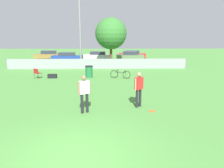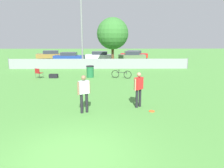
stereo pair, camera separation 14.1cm
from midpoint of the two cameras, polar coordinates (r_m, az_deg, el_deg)
ground_plane at (r=6.86m, az=-9.62°, el=-18.00°), size 120.00×120.00×0.00m
fence_backline at (r=24.05m, az=-3.32°, el=5.30°), size 19.68×0.07×1.21m
light_pole at (r=25.76m, az=-7.82°, el=16.22°), size 0.90×0.36×9.03m
tree_near_pole at (r=27.27m, az=0.32°, el=13.04°), size 3.85×3.85×5.77m
player_receiver_white at (r=9.96m, az=-6.96°, el=-1.81°), size 0.55×0.41×1.75m
player_defender_red at (r=10.78m, az=7.35°, el=-0.74°), size 0.48×0.48×1.75m
frisbee_disc at (r=10.52m, az=10.71°, el=-6.98°), size 0.28×0.28×0.03m
folding_chair_sideline at (r=19.36m, az=-18.45°, el=2.88°), size 0.61×0.62×0.85m
bicycle_sideline at (r=18.48m, az=2.69°, el=2.57°), size 1.67×0.61×0.71m
trash_bin at (r=18.96m, az=-5.52°, el=3.27°), size 0.66×0.66×1.01m
gear_bag_sideline at (r=19.28m, az=-14.81°, el=2.04°), size 0.73×0.40×0.35m
parked_car_tan at (r=35.96m, az=-15.51°, el=7.32°), size 4.65×2.43×1.34m
parked_car_blue at (r=32.33m, az=-11.03°, el=7.01°), size 4.29×1.76×1.28m
parked_car_white at (r=33.23m, az=-3.09°, el=7.39°), size 4.38×1.88×1.30m
parked_car_olive at (r=32.22m, az=5.32°, el=7.26°), size 3.94×1.80×1.40m
parked_car_red at (r=35.90m, az=5.93°, el=7.66°), size 4.55×2.41×1.28m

